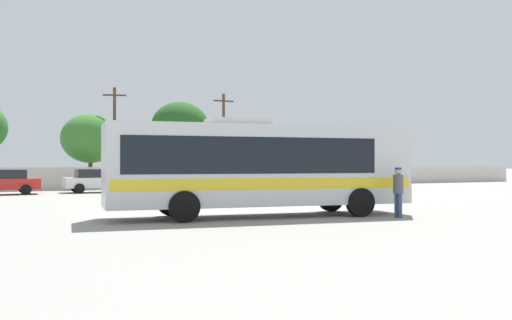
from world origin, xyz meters
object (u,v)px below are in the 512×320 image
Objects in this scene: attendant_by_bus_door at (398,189)px; coach_bus_silver_yellow at (257,165)px; parked_car_second_white at (98,180)px; roadside_tree_midright at (90,138)px; parked_car_leftmost_red at (1,181)px; utility_pole_near at (224,138)px; utility_pole_far at (115,135)px; parked_car_rightmost_dark_blue at (258,178)px; parked_car_third_red at (177,179)px; roadside_tree_right at (180,126)px.

coach_bus_silver_yellow is at bearing 149.73° from attendant_by_bus_door.
roadside_tree_midright is at bearing 84.31° from parked_car_second_white.
utility_pole_near is (17.31, 6.13, 3.26)m from parked_car_leftmost_red.
coach_bus_silver_yellow is 1.44× the size of utility_pole_far.
attendant_by_bus_door reaches higher than parked_car_second_white.
parked_car_leftmost_red reaches higher than parked_car_rightmost_dark_blue.
utility_pole_near is (5.95, 5.81, 3.28)m from parked_car_third_red.
roadside_tree_right reaches higher than parked_car_leftmost_red.
roadside_tree_right is at bearing 85.56° from attendant_by_bus_door.
parked_car_third_red is at bearing -109.32° from roadside_tree_right.
parked_car_rightmost_dark_blue is (17.53, 0.01, -0.01)m from parked_car_leftmost_red.
roadside_tree_right reaches higher than roadside_tree_midright.
attendant_by_bus_door is at bearing -61.01° from parked_car_leftmost_red.
attendant_by_bus_door is 0.39× the size of parked_car_leftmost_red.
roadside_tree_right is at bearing 47.61° from parked_car_second_white.
roadside_tree_right reaches higher than coach_bus_silver_yellow.
roadside_tree_right is (14.75, 10.00, 4.36)m from parked_car_leftmost_red.
parked_car_leftmost_red reaches higher than parked_car_third_red.
roadside_tree_midright is at bearing 92.91° from coach_bus_silver_yellow.
coach_bus_silver_yellow is 27.46m from utility_pole_near.
parked_car_leftmost_red is 1.04× the size of parked_car_second_white.
attendant_by_bus_door reaches higher than parked_car_rightmost_dark_blue.
attendant_by_bus_door reaches higher than parked_car_leftmost_red.
utility_pole_near is at bearing 92.05° from parked_car_rightmost_dark_blue.
attendant_by_bus_door is 22.75m from parked_car_rightmost_dark_blue.
utility_pole_near reaches higher than parked_car_second_white.
parked_car_leftmost_red is at bearing -179.96° from parked_car_rightmost_dark_blue.
coach_bus_silver_yellow reaches higher than parked_car_leftmost_red.
parked_car_leftmost_red is at bearing -177.53° from parked_car_second_white.
roadside_tree_midright reaches higher than attendant_by_bus_door.
roadside_tree_midright is (-1.36, 26.65, 1.96)m from coach_bus_silver_yellow.
coach_bus_silver_yellow is 6.35× the size of attendant_by_bus_door.
attendant_by_bus_door is 0.41× the size of parked_car_rightmost_dark_blue.
parked_car_third_red is 7.72m from utility_pole_far.
utility_pole_near is (5.05, 28.25, 3.05)m from attendant_by_bus_door.
parked_car_leftmost_red is 18.65m from utility_pole_near.
roadside_tree_right is at bearing 123.52° from utility_pole_near.
coach_bus_silver_yellow is 19.95m from parked_car_second_white.
roadside_tree_midright reaches higher than coach_bus_silver_yellow.
attendant_by_bus_door is at bearing -103.40° from parked_car_rightmost_dark_blue.
parked_car_third_red is at bearing 92.29° from attendant_by_bus_door.
utility_pole_far reaches higher than attendant_by_bus_door.
parked_car_rightmost_dark_blue is 0.55× the size of utility_pole_far.
coach_bus_silver_yellow is at bearing -103.06° from roadside_tree_right.
parked_car_second_white is at bearing -132.39° from roadside_tree_right.
parked_car_rightmost_dark_blue is 0.75× the size of roadside_tree_midright.
attendant_by_bus_door is at bearing -100.14° from utility_pole_near.
parked_car_second_white is (5.85, 0.25, -0.00)m from parked_car_leftmost_red.
roadside_tree_right is (-2.56, 3.86, 1.11)m from utility_pole_near.
coach_bus_silver_yellow is at bearing -110.12° from utility_pole_near.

